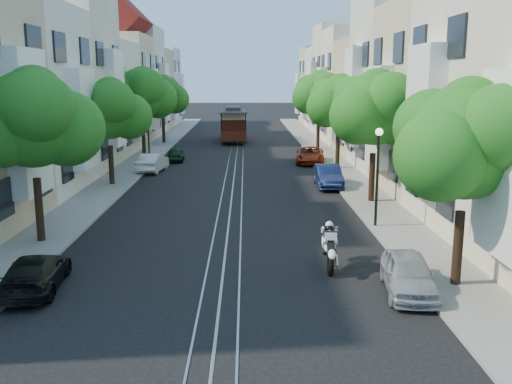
{
  "coord_description": "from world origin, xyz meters",
  "views": [
    {
      "loc": [
        0.76,
        -19.51,
        6.33
      ],
      "look_at": [
        1.21,
        4.8,
        1.44
      ],
      "focal_mm": 40.0,
      "sensor_mm": 36.0,
      "label": 1
    }
  ],
  "objects_px": {
    "parked_car_e_near": "(408,274)",
    "lamp_west": "(148,127)",
    "tree_w_d": "(163,96)",
    "parked_car_w_far": "(176,154)",
    "sportbike_rider": "(329,243)",
    "parked_car_w_near": "(36,273)",
    "tree_e_c": "(340,103)",
    "tree_w_c": "(143,94)",
    "cable_car": "(233,123)",
    "parked_car_w_mid": "(153,162)",
    "tree_e_b": "(376,110)",
    "tree_w_a": "(34,121)",
    "tree_e_d": "(320,94)",
    "parked_car_e_mid": "(328,176)",
    "lamp_east": "(378,162)",
    "tree_e_a": "(468,145)",
    "parked_car_e_far": "(310,155)",
    "tree_w_b": "(110,111)"
  },
  "relations": [
    {
      "from": "tree_e_a",
      "to": "tree_w_d",
      "type": "relative_size",
      "value": 0.96
    },
    {
      "from": "cable_car",
      "to": "parked_car_w_mid",
      "type": "relative_size",
      "value": 2.17
    },
    {
      "from": "tree_e_d",
      "to": "cable_car",
      "type": "height_order",
      "value": "tree_e_d"
    },
    {
      "from": "tree_w_a",
      "to": "tree_w_d",
      "type": "xyz_separation_m",
      "value": [
        -0.0,
        34.0,
        -0.13
      ]
    },
    {
      "from": "parked_car_w_near",
      "to": "lamp_west",
      "type": "bearing_deg",
      "value": -93.75
    },
    {
      "from": "tree_w_a",
      "to": "parked_car_e_mid",
      "type": "distance_m",
      "value": 17.55
    },
    {
      "from": "sportbike_rider",
      "to": "parked_car_w_near",
      "type": "bearing_deg",
      "value": -165.08
    },
    {
      "from": "tree_e_c",
      "to": "parked_car_e_near",
      "type": "xyz_separation_m",
      "value": [
        -1.66,
        -23.43,
        -4.0
      ]
    },
    {
      "from": "tree_e_d",
      "to": "parked_car_w_far",
      "type": "relative_size",
      "value": 2.16
    },
    {
      "from": "sportbike_rider",
      "to": "parked_car_e_mid",
      "type": "distance_m",
      "value": 14.67
    },
    {
      "from": "tree_w_c",
      "to": "parked_car_w_mid",
      "type": "height_order",
      "value": "tree_w_c"
    },
    {
      "from": "tree_e_b",
      "to": "tree_e_c",
      "type": "bearing_deg",
      "value": 90.0
    },
    {
      "from": "tree_e_c",
      "to": "parked_car_e_near",
      "type": "height_order",
      "value": "tree_e_c"
    },
    {
      "from": "parked_car_w_mid",
      "to": "lamp_west",
      "type": "bearing_deg",
      "value": -69.73
    },
    {
      "from": "tree_w_d",
      "to": "tree_e_c",
      "type": "bearing_deg",
      "value": -48.01
    },
    {
      "from": "sportbike_rider",
      "to": "cable_car",
      "type": "height_order",
      "value": "cable_car"
    },
    {
      "from": "tree_e_a",
      "to": "parked_car_e_far",
      "type": "xyz_separation_m",
      "value": [
        -1.66,
        25.84,
        -3.79
      ]
    },
    {
      "from": "tree_w_c",
      "to": "tree_w_a",
      "type": "bearing_deg",
      "value": -90.0
    },
    {
      "from": "tree_e_c",
      "to": "cable_car",
      "type": "xyz_separation_m",
      "value": [
        -7.76,
        18.05,
        -2.72
      ]
    },
    {
      "from": "tree_w_c",
      "to": "parked_car_e_near",
      "type": "xyz_separation_m",
      "value": [
        12.74,
        -28.43,
        -4.47
      ]
    },
    {
      "from": "lamp_east",
      "to": "parked_car_e_near",
      "type": "xyz_separation_m",
      "value": [
        -0.7,
        -7.46,
        -2.25
      ]
    },
    {
      "from": "lamp_west",
      "to": "parked_car_w_far",
      "type": "height_order",
      "value": "lamp_west"
    },
    {
      "from": "tree_w_c",
      "to": "lamp_east",
      "type": "distance_m",
      "value": 25.01
    },
    {
      "from": "tree_w_d",
      "to": "parked_car_w_far",
      "type": "height_order",
      "value": "tree_w_d"
    },
    {
      "from": "tree_e_a",
      "to": "tree_w_a",
      "type": "distance_m",
      "value": 15.25
    },
    {
      "from": "tree_w_d",
      "to": "parked_car_e_mid",
      "type": "distance_m",
      "value": 26.28
    },
    {
      "from": "tree_e_c",
      "to": "sportbike_rider",
      "type": "xyz_separation_m",
      "value": [
        -3.7,
        -21.16,
        -3.7
      ]
    },
    {
      "from": "tree_e_c",
      "to": "parked_car_e_mid",
      "type": "relative_size",
      "value": 1.65
    },
    {
      "from": "tree_e_d",
      "to": "tree_w_d",
      "type": "xyz_separation_m",
      "value": [
        -14.4,
        5.0,
        -0.27
      ]
    },
    {
      "from": "tree_w_c",
      "to": "parked_car_w_mid",
      "type": "relative_size",
      "value": 1.84
    },
    {
      "from": "lamp_east",
      "to": "sportbike_rider",
      "type": "xyz_separation_m",
      "value": [
        -2.74,
        -5.18,
        -1.94
      ]
    },
    {
      "from": "tree_w_c",
      "to": "parked_car_e_near",
      "type": "distance_m",
      "value": 31.47
    },
    {
      "from": "parked_car_e_near",
      "to": "tree_e_b",
      "type": "bearing_deg",
      "value": 88.96
    },
    {
      "from": "tree_e_c",
      "to": "tree_w_a",
      "type": "xyz_separation_m",
      "value": [
        -14.4,
        -18.0,
        0.13
      ]
    },
    {
      "from": "tree_w_d",
      "to": "cable_car",
      "type": "bearing_deg",
      "value": 17.17
    },
    {
      "from": "tree_e_b",
      "to": "tree_w_b",
      "type": "bearing_deg",
      "value": 160.85
    },
    {
      "from": "parked_car_w_near",
      "to": "parked_car_w_mid",
      "type": "relative_size",
      "value": 0.98
    },
    {
      "from": "tree_e_c",
      "to": "tree_w_c",
      "type": "bearing_deg",
      "value": 160.85
    },
    {
      "from": "tree_w_b",
      "to": "parked_car_w_near",
      "type": "distance_m",
      "value": 17.49
    },
    {
      "from": "tree_w_a",
      "to": "tree_e_d",
      "type": "bearing_deg",
      "value": 63.59
    },
    {
      "from": "tree_e_d",
      "to": "tree_w_c",
      "type": "bearing_deg",
      "value": -157.38
    },
    {
      "from": "tree_e_c",
      "to": "parked_car_w_far",
      "type": "bearing_deg",
      "value": 160.68
    },
    {
      "from": "tree_e_c",
      "to": "tree_w_c",
      "type": "distance_m",
      "value": 15.25
    },
    {
      "from": "tree_e_c",
      "to": "parked_car_w_near",
      "type": "height_order",
      "value": "tree_e_c"
    },
    {
      "from": "parked_car_e_near",
      "to": "lamp_west",
      "type": "bearing_deg",
      "value": 121.62
    },
    {
      "from": "tree_e_c",
      "to": "tree_w_c",
      "type": "relative_size",
      "value": 0.92
    },
    {
      "from": "tree_w_c",
      "to": "parked_car_w_mid",
      "type": "bearing_deg",
      "value": -75.2
    },
    {
      "from": "sportbike_rider",
      "to": "parked_car_e_near",
      "type": "height_order",
      "value": "sportbike_rider"
    },
    {
      "from": "tree_w_c",
      "to": "tree_w_d",
      "type": "height_order",
      "value": "tree_w_c"
    },
    {
      "from": "parked_car_w_near",
      "to": "parked_car_e_near",
      "type": "bearing_deg",
      "value": 172.4
    }
  ]
}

